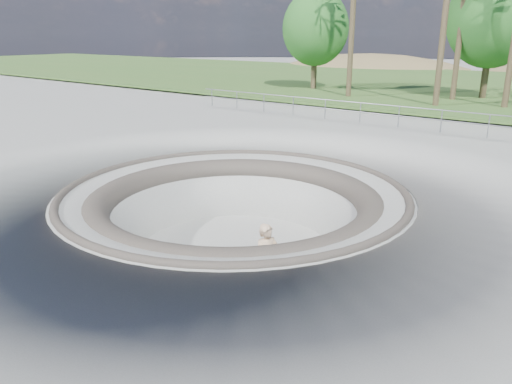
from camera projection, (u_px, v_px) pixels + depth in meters
ground at (234, 191)px, 14.74m from camera, size 180.00×180.00×0.00m
skate_bowl at (235, 248)px, 15.29m from camera, size 14.00×14.00×4.10m
grass_strip at (507, 88)px, 40.19m from camera, size 180.00×36.00×0.12m
safety_railing at (399, 116)px, 23.53m from camera, size 25.00×0.06×1.03m
skateboard at (267, 295)px, 12.51m from camera, size 0.93×0.46×0.09m
skater at (267, 260)px, 12.22m from camera, size 0.66×0.80×1.89m
bushy_tree_left at (315, 28)px, 37.96m from camera, size 5.17×4.70×7.46m
bushy_tree_mid at (493, 19)px, 32.07m from camera, size 5.77×5.25×8.32m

